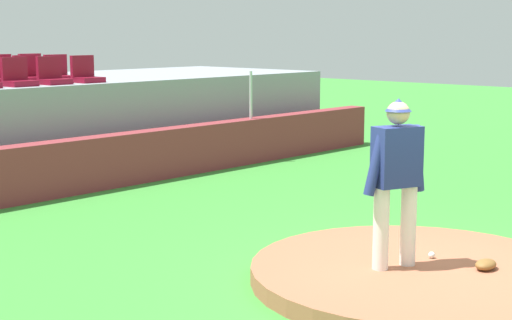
# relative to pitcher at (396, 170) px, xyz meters

# --- Properties ---
(ground_plane) EXTENTS (60.00, 60.00, 0.00)m
(ground_plane) POSITION_rel_pitcher_xyz_m (0.20, -0.17, -1.24)
(ground_plane) COLOR #3A8E34
(pitchers_mound) EXTENTS (3.62, 3.62, 0.19)m
(pitchers_mound) POSITION_rel_pitcher_xyz_m (0.20, -0.17, -1.15)
(pitchers_mound) COLOR #A35E41
(pitchers_mound) RESTS_ON ground_plane
(pitcher) EXTENTS (0.76, 0.43, 1.82)m
(pitcher) POSITION_rel_pitcher_xyz_m (0.00, 0.00, 0.00)
(pitcher) COLOR white
(pitcher) RESTS_ON pitchers_mound
(baseball) EXTENTS (0.07, 0.07, 0.07)m
(baseball) POSITION_rel_pitcher_xyz_m (0.57, -0.13, -1.02)
(baseball) COLOR white
(baseball) RESTS_ON pitchers_mound
(fielding_glove) EXTENTS (0.31, 0.21, 0.11)m
(fielding_glove) POSITION_rel_pitcher_xyz_m (0.58, -0.77, -1.00)
(fielding_glove) COLOR brown
(fielding_glove) RESTS_ON pitchers_mound
(brick_barrier) EXTENTS (16.86, 0.40, 0.92)m
(brick_barrier) POSITION_rel_pitcher_xyz_m (0.20, 6.62, -0.78)
(brick_barrier) COLOR maroon
(brick_barrier) RESTS_ON ground_plane
(fence_post_right) EXTENTS (0.06, 0.06, 0.98)m
(fence_post_right) POSITION_rel_pitcher_xyz_m (4.82, 6.62, 0.17)
(fence_post_right) COLOR silver
(fence_post_right) RESTS_ON brick_barrier
(stadium_chair_2) EXTENTS (0.48, 0.44, 0.50)m
(stadium_chair_2) POSITION_rel_pitcher_xyz_m (0.19, 7.83, 0.68)
(stadium_chair_2) COLOR maroon
(stadium_chair_2) RESTS_ON bleacher_platform
(stadium_chair_3) EXTENTS (0.48, 0.44, 0.50)m
(stadium_chair_3) POSITION_rel_pitcher_xyz_m (0.88, 7.82, 0.68)
(stadium_chair_3) COLOR maroon
(stadium_chair_3) RESTS_ON bleacher_platform
(stadium_chair_4) EXTENTS (0.48, 0.44, 0.50)m
(stadium_chair_4) POSITION_rel_pitcher_xyz_m (1.60, 7.83, 0.68)
(stadium_chair_4) COLOR maroon
(stadium_chair_4) RESTS_ON bleacher_platform
(stadium_chair_8) EXTENTS (0.48, 0.44, 0.50)m
(stadium_chair_8) POSITION_rel_pitcher_xyz_m (0.92, 8.70, 0.68)
(stadium_chair_8) COLOR maroon
(stadium_chair_8) RESTS_ON bleacher_platform
(stadium_chair_9) EXTENTS (0.48, 0.44, 0.50)m
(stadium_chair_9) POSITION_rel_pitcher_xyz_m (1.58, 8.68, 0.68)
(stadium_chair_9) COLOR maroon
(stadium_chair_9) RESTS_ON bleacher_platform
(stadium_chair_13) EXTENTS (0.48, 0.44, 0.50)m
(stadium_chair_13) POSITION_rel_pitcher_xyz_m (0.90, 9.59, 0.68)
(stadium_chair_13) COLOR maroon
(stadium_chair_13) RESTS_ON bleacher_platform
(stadium_chair_14) EXTENTS (0.48, 0.44, 0.50)m
(stadium_chair_14) POSITION_rel_pitcher_xyz_m (1.57, 9.60, 0.68)
(stadium_chair_14) COLOR maroon
(stadium_chair_14) RESTS_ON bleacher_platform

